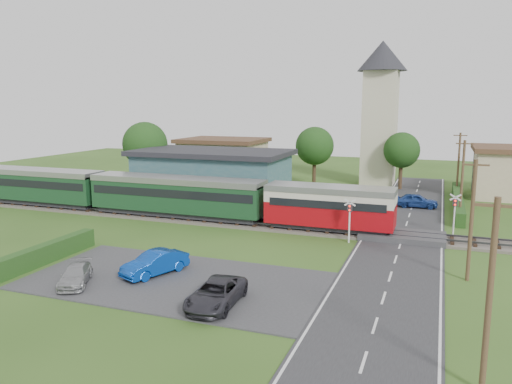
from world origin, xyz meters
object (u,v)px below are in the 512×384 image
(church_tower, at_px, (381,102))
(pedestrian_far, at_px, (143,197))
(station_building, at_px, (212,175))
(pedestrian_near, at_px, (235,200))
(car_park_silver, at_px, (75,275))
(car_park_dark, at_px, (216,294))
(car_park_blue, at_px, (155,263))
(crossing_signal_near, at_px, (350,214))
(equipment_hut, at_px, (115,188))
(train, at_px, (146,192))
(crossing_signal_far, at_px, (455,208))
(car_on_road, at_px, (417,200))
(house_west, at_px, (223,159))

(church_tower, xyz_separation_m, pedestrian_far, (-19.23, -23.54, -8.99))
(station_building, relative_size, pedestrian_near, 8.67)
(car_park_silver, relative_size, car_park_dark, 0.79)
(car_park_blue, xyz_separation_m, pedestrian_near, (-2.00, 16.90, 0.61))
(crossing_signal_near, bearing_deg, pedestrian_far, 166.73)
(church_tower, relative_size, crossing_signal_near, 5.37)
(car_park_blue, bearing_deg, car_park_silver, -116.59)
(equipment_hut, height_order, train, train)
(crossing_signal_near, distance_m, car_park_blue, 14.68)
(crossing_signal_far, bearing_deg, pedestrian_near, 176.97)
(church_tower, height_order, pedestrian_near, church_tower)
(car_on_road, bearing_deg, church_tower, 20.21)
(crossing_signal_near, bearing_deg, church_tower, 92.82)
(crossing_signal_near, distance_m, pedestrian_near, 12.89)
(station_building, bearing_deg, car_park_blue, -72.94)
(car_on_road, bearing_deg, crossing_signal_far, -163.52)
(station_building, bearing_deg, church_tower, 48.59)
(crossing_signal_near, relative_size, pedestrian_near, 1.78)
(crossing_signal_near, xyz_separation_m, car_on_road, (4.00, 14.75, -1.41))
(station_building, bearing_deg, crossing_signal_far, -15.63)
(equipment_hut, distance_m, train, 6.50)
(church_tower, distance_m, car_park_dark, 43.64)
(crossing_signal_far, height_order, car_on_road, crossing_signal_far)
(house_west, height_order, pedestrian_far, house_west)
(pedestrian_far, bearing_deg, pedestrian_near, -105.53)
(car_park_blue, xyz_separation_m, car_park_dark, (5.35, -2.98, -0.06))
(car_park_blue, relative_size, pedestrian_far, 2.64)
(church_tower, xyz_separation_m, car_park_silver, (-11.39, -42.50, -9.63))
(equipment_hut, bearing_deg, pedestrian_near, 0.80)
(station_building, bearing_deg, car_park_dark, -64.32)
(church_tower, relative_size, car_park_dark, 3.91)
(pedestrian_near, bearing_deg, car_park_blue, 77.24)
(equipment_hut, height_order, car_park_silver, equipment_hut)
(crossing_signal_near, distance_m, crossing_signal_far, 8.65)
(church_tower, bearing_deg, crossing_signal_near, -87.18)
(station_building, distance_m, house_west, 14.87)
(station_building, xyz_separation_m, church_tower, (15.00, 17.01, 7.53))
(church_tower, bearing_deg, car_park_dark, -93.69)
(station_building, bearing_deg, house_west, 109.65)
(crossing_signal_near, xyz_separation_m, pedestrian_far, (-20.63, 4.86, -0.91))
(house_west, bearing_deg, car_park_dark, -66.40)
(car_on_road, bearing_deg, car_park_blue, 151.11)
(church_tower, height_order, crossing_signal_far, church_tower)
(house_west, xyz_separation_m, car_park_dark, (17.26, -39.50, -2.09))
(car_park_dark, bearing_deg, equipment_hut, 133.01)
(car_on_road, relative_size, pedestrian_far, 2.55)
(crossing_signal_near, xyz_separation_m, crossing_signal_far, (7.20, 4.80, 0.00))
(train, bearing_deg, house_west, 96.55)
(crossing_signal_near, bearing_deg, car_park_blue, -130.48)
(church_tower, relative_size, crossing_signal_far, 5.37)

